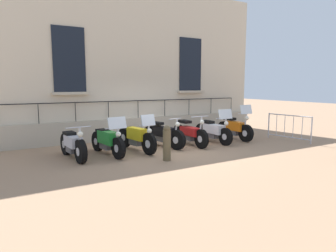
{
  "coord_description": "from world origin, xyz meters",
  "views": [
    {
      "loc": [
        8.77,
        -5.12,
        2.21
      ],
      "look_at": [
        -0.03,
        0.0,
        0.8
      ],
      "focal_mm": 31.67,
      "sensor_mm": 36.0,
      "label": 1
    }
  ],
  "objects_px": {
    "motorcycle_black": "(163,135)",
    "bollard": "(167,143)",
    "motorcycle_white": "(213,131)",
    "crowd_barrier": "(289,127)",
    "motorcycle_green": "(108,141)",
    "motorcycle_red": "(190,133)",
    "motorcycle_yellow": "(137,137)",
    "motorcycle_orange": "(235,128)",
    "motorcycle_silver": "(73,145)"
  },
  "relations": [
    {
      "from": "motorcycle_orange",
      "to": "crowd_barrier",
      "type": "bearing_deg",
      "value": 52.45
    },
    {
      "from": "motorcycle_green",
      "to": "motorcycle_white",
      "type": "height_order",
      "value": "motorcycle_white"
    },
    {
      "from": "motorcycle_red",
      "to": "bollard",
      "type": "height_order",
      "value": "motorcycle_red"
    },
    {
      "from": "motorcycle_white",
      "to": "motorcycle_orange",
      "type": "bearing_deg",
      "value": 92.79
    },
    {
      "from": "motorcycle_silver",
      "to": "motorcycle_green",
      "type": "distance_m",
      "value": 1.07
    },
    {
      "from": "motorcycle_orange",
      "to": "motorcycle_green",
      "type": "bearing_deg",
      "value": -90.1
    },
    {
      "from": "motorcycle_white",
      "to": "motorcycle_green",
      "type": "bearing_deg",
      "value": -90.91
    },
    {
      "from": "motorcycle_green",
      "to": "crowd_barrier",
      "type": "height_order",
      "value": "motorcycle_green"
    },
    {
      "from": "motorcycle_black",
      "to": "bollard",
      "type": "xyz_separation_m",
      "value": [
        1.75,
        -0.86,
        0.1
      ]
    },
    {
      "from": "motorcycle_yellow",
      "to": "bollard",
      "type": "xyz_separation_m",
      "value": [
        1.6,
        0.25,
        0.06
      ]
    },
    {
      "from": "motorcycle_green",
      "to": "motorcycle_red",
      "type": "height_order",
      "value": "motorcycle_green"
    },
    {
      "from": "motorcycle_yellow",
      "to": "crowd_barrier",
      "type": "height_order",
      "value": "motorcycle_yellow"
    },
    {
      "from": "motorcycle_orange",
      "to": "bollard",
      "type": "relative_size",
      "value": 1.84
    },
    {
      "from": "motorcycle_silver",
      "to": "motorcycle_green",
      "type": "xyz_separation_m",
      "value": [
        0.05,
        1.07,
        0.04
      ]
    },
    {
      "from": "motorcycle_yellow",
      "to": "bollard",
      "type": "distance_m",
      "value": 1.62
    },
    {
      "from": "motorcycle_silver",
      "to": "motorcycle_green",
      "type": "height_order",
      "value": "motorcycle_green"
    },
    {
      "from": "motorcycle_green",
      "to": "motorcycle_red",
      "type": "relative_size",
      "value": 0.99
    },
    {
      "from": "bollard",
      "to": "motorcycle_silver",
      "type": "bearing_deg",
      "value": -124.38
    },
    {
      "from": "motorcycle_white",
      "to": "bollard",
      "type": "bearing_deg",
      "value": -63.06
    },
    {
      "from": "motorcycle_silver",
      "to": "motorcycle_orange",
      "type": "bearing_deg",
      "value": 89.47
    },
    {
      "from": "motorcycle_white",
      "to": "motorcycle_black",
      "type": "bearing_deg",
      "value": -97.3
    },
    {
      "from": "motorcycle_yellow",
      "to": "motorcycle_white",
      "type": "bearing_deg",
      "value": 87.94
    },
    {
      "from": "motorcycle_black",
      "to": "motorcycle_orange",
      "type": "relative_size",
      "value": 1.06
    },
    {
      "from": "motorcycle_silver",
      "to": "motorcycle_orange",
      "type": "distance_m",
      "value": 6.43
    },
    {
      "from": "motorcycle_orange",
      "to": "crowd_barrier",
      "type": "relative_size",
      "value": 1.04
    },
    {
      "from": "motorcycle_black",
      "to": "bollard",
      "type": "relative_size",
      "value": 1.94
    },
    {
      "from": "motorcycle_green",
      "to": "bollard",
      "type": "xyz_separation_m",
      "value": [
        1.55,
        1.28,
        0.07
      ]
    },
    {
      "from": "motorcycle_red",
      "to": "motorcycle_orange",
      "type": "height_order",
      "value": "motorcycle_orange"
    },
    {
      "from": "motorcycle_green",
      "to": "crowd_barrier",
      "type": "xyz_separation_m",
      "value": [
        1.29,
        7.03,
        0.11
      ]
    },
    {
      "from": "motorcycle_yellow",
      "to": "bollard",
      "type": "relative_size",
      "value": 2.09
    },
    {
      "from": "crowd_barrier",
      "to": "bollard",
      "type": "height_order",
      "value": "bollard"
    },
    {
      "from": "motorcycle_silver",
      "to": "crowd_barrier",
      "type": "distance_m",
      "value": 8.21
    },
    {
      "from": "motorcycle_white",
      "to": "motorcycle_yellow",
      "type": "bearing_deg",
      "value": -92.06
    },
    {
      "from": "motorcycle_yellow",
      "to": "motorcycle_orange",
      "type": "bearing_deg",
      "value": 89.24
    },
    {
      "from": "motorcycle_yellow",
      "to": "motorcycle_green",
      "type": "bearing_deg",
      "value": -87.33
    },
    {
      "from": "motorcycle_red",
      "to": "crowd_barrier",
      "type": "xyz_separation_m",
      "value": [
        1.26,
        3.9,
        0.13
      ]
    },
    {
      "from": "motorcycle_orange",
      "to": "bollard",
      "type": "bearing_deg",
      "value": -69.35
    },
    {
      "from": "bollard",
      "to": "motorcycle_black",
      "type": "bearing_deg",
      "value": 153.84
    },
    {
      "from": "motorcycle_red",
      "to": "crowd_barrier",
      "type": "height_order",
      "value": "motorcycle_red"
    },
    {
      "from": "motorcycle_yellow",
      "to": "motorcycle_red",
      "type": "distance_m",
      "value": 2.1
    },
    {
      "from": "motorcycle_green",
      "to": "motorcycle_orange",
      "type": "relative_size",
      "value": 1.07
    },
    {
      "from": "motorcycle_yellow",
      "to": "motorcycle_black",
      "type": "xyz_separation_m",
      "value": [
        -0.15,
        1.11,
        -0.04
      ]
    },
    {
      "from": "motorcycle_white",
      "to": "bollard",
      "type": "height_order",
      "value": "motorcycle_white"
    },
    {
      "from": "motorcycle_green",
      "to": "motorcycle_black",
      "type": "height_order",
      "value": "motorcycle_green"
    },
    {
      "from": "motorcycle_yellow",
      "to": "motorcycle_orange",
      "type": "relative_size",
      "value": 1.13
    },
    {
      "from": "motorcycle_green",
      "to": "motorcycle_red",
      "type": "bearing_deg",
      "value": 89.46
    },
    {
      "from": "motorcycle_orange",
      "to": "bollard",
      "type": "height_order",
      "value": "motorcycle_orange"
    },
    {
      "from": "motorcycle_white",
      "to": "crowd_barrier",
      "type": "bearing_deg",
      "value": 66.67
    },
    {
      "from": "motorcycle_silver",
      "to": "motorcycle_yellow",
      "type": "height_order",
      "value": "motorcycle_yellow"
    },
    {
      "from": "motorcycle_orange",
      "to": "crowd_barrier",
      "type": "distance_m",
      "value": 2.1
    }
  ]
}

